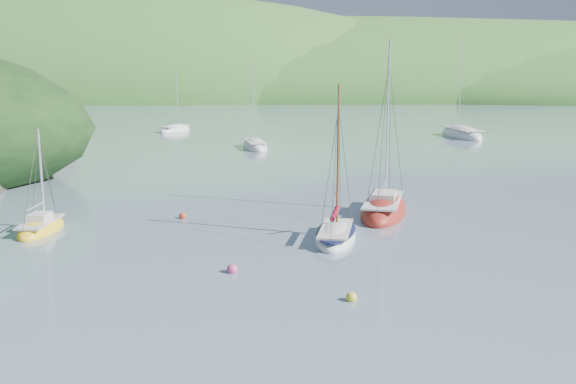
{
  "coord_description": "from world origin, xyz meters",
  "views": [
    {
      "loc": [
        -1.61,
        -22.8,
        8.56
      ],
      "look_at": [
        -1.83,
        8.0,
        2.4
      ],
      "focal_mm": 40.0,
      "sensor_mm": 36.0,
      "label": 1
    }
  ],
  "objects_px": {
    "sloop_red": "(383,210)",
    "distant_sloop_c": "(175,130)",
    "distant_sloop_b": "(462,135)",
    "daysailer_white": "(336,235)",
    "distant_sloop_a": "(255,147)",
    "sailboat_yellow": "(41,228)"
  },
  "relations": [
    {
      "from": "daysailer_white",
      "to": "sailboat_yellow",
      "type": "bearing_deg",
      "value": -176.32
    },
    {
      "from": "distant_sloop_a",
      "to": "sailboat_yellow",
      "type": "bearing_deg",
      "value": -118.41
    },
    {
      "from": "sloop_red",
      "to": "distant_sloop_c",
      "type": "height_order",
      "value": "sloop_red"
    },
    {
      "from": "daysailer_white",
      "to": "distant_sloop_a",
      "type": "bearing_deg",
      "value": 109.07
    },
    {
      "from": "daysailer_white",
      "to": "distant_sloop_b",
      "type": "distance_m",
      "value": 49.08
    },
    {
      "from": "sailboat_yellow",
      "to": "distant_sloop_b",
      "type": "relative_size",
      "value": 0.46
    },
    {
      "from": "sailboat_yellow",
      "to": "distant_sloop_b",
      "type": "bearing_deg",
      "value": 54.63
    },
    {
      "from": "distant_sloop_a",
      "to": "distant_sloop_c",
      "type": "height_order",
      "value": "distant_sloop_a"
    },
    {
      "from": "distant_sloop_b",
      "to": "sailboat_yellow",
      "type": "bearing_deg",
      "value": -136.7
    },
    {
      "from": "sailboat_yellow",
      "to": "daysailer_white",
      "type": "bearing_deg",
      "value": -3.9
    },
    {
      "from": "daysailer_white",
      "to": "distant_sloop_a",
      "type": "xyz_separation_m",
      "value": [
        -6.06,
        35.03,
        -0.03
      ]
    },
    {
      "from": "daysailer_white",
      "to": "distant_sloop_b",
      "type": "height_order",
      "value": "distant_sloop_b"
    },
    {
      "from": "distant_sloop_b",
      "to": "distant_sloop_a",
      "type": "bearing_deg",
      "value": -165.9
    },
    {
      "from": "sailboat_yellow",
      "to": "distant_sloop_c",
      "type": "bearing_deg",
      "value": 94.02
    },
    {
      "from": "daysailer_white",
      "to": "distant_sloop_c",
      "type": "distance_m",
      "value": 54.65
    },
    {
      "from": "distant_sloop_b",
      "to": "distant_sloop_c",
      "type": "xyz_separation_m",
      "value": [
        -35.39,
        6.19,
        -0.05
      ]
    },
    {
      "from": "distant_sloop_a",
      "to": "daysailer_white",
      "type": "bearing_deg",
      "value": -93.23
    },
    {
      "from": "sailboat_yellow",
      "to": "distant_sloop_b",
      "type": "xyz_separation_m",
      "value": [
        33.33,
        44.15,
        0.05
      ]
    },
    {
      "from": "distant_sloop_b",
      "to": "distant_sloop_c",
      "type": "bearing_deg",
      "value": 160.43
    },
    {
      "from": "sloop_red",
      "to": "sailboat_yellow",
      "type": "distance_m",
      "value": 18.87
    },
    {
      "from": "sailboat_yellow",
      "to": "distant_sloop_a",
      "type": "distance_m",
      "value": 34.79
    },
    {
      "from": "sloop_red",
      "to": "distant_sloop_c",
      "type": "distance_m",
      "value": 50.58
    }
  ]
}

